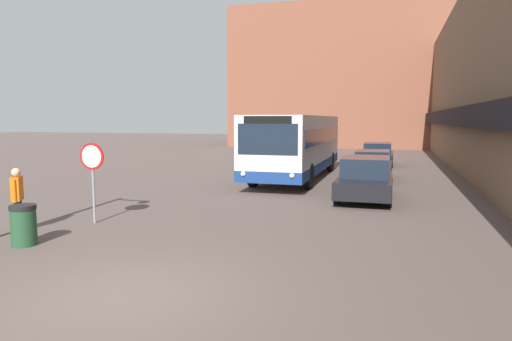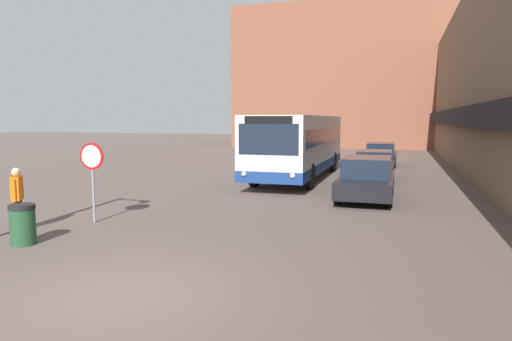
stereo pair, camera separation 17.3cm
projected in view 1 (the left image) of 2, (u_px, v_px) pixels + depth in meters
The scene contains 10 objects.
ground_plane at pixel (127, 297), 7.54m from camera, with size 160.00×160.00×0.00m, color brown.
building_row_right at pixel (498, 85), 26.96m from camera, with size 5.50×60.00×9.94m.
building_backdrop_far at pixel (355, 77), 48.50m from camera, with size 26.00×8.00×14.73m.
city_bus at pixel (297, 144), 22.60m from camera, with size 2.72×11.28×3.09m.
parked_car_front at pixel (365, 178), 16.73m from camera, with size 1.92×4.42×1.54m.
parked_car_middle at pixel (372, 165), 22.18m from camera, with size 1.81×4.21×1.41m.
parked_car_back at pixel (378, 154), 29.23m from camera, with size 1.92×4.65×1.44m.
stop_sign at pixel (92, 165), 12.71m from camera, with size 0.76×0.08×2.27m.
pedestrian at pixel (17, 194), 11.78m from camera, with size 0.40×0.49×1.68m.
trash_bin at pixel (24, 225), 10.57m from camera, with size 0.59×0.59×0.95m.
Camera 1 is at (4.14, -6.33, 2.91)m, focal length 32.00 mm.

